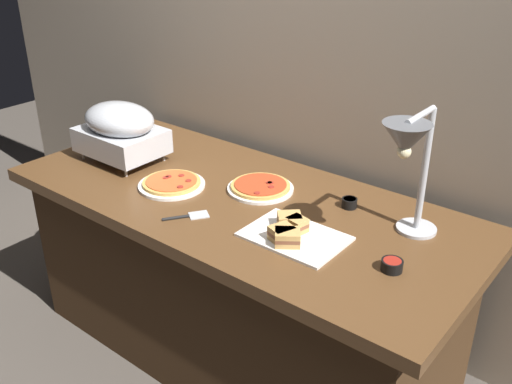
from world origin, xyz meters
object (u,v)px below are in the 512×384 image
sauce_cup_near (349,203)px  serving_spatula (188,216)px  heat_lamp (409,150)px  sandwich_platter (291,233)px  chafing_dish (120,129)px  pizza_plate_front (260,187)px  sauce_cup_far (392,265)px  pizza_plate_center (172,184)px

sauce_cup_near → serving_spatula: (-0.42, -0.44, -0.02)m
heat_lamp → sandwich_platter: bearing=-151.7°
chafing_dish → sauce_cup_near: size_ratio=6.28×
sandwich_platter → sauce_cup_near: 0.32m
heat_lamp → sauce_cup_near: heat_lamp is taller
pizza_plate_front → serving_spatula: 0.35m
pizza_plate_front → sandwich_platter: 0.39m
chafing_dish → heat_lamp: 1.31m
sauce_cup_far → serving_spatula: sauce_cup_far is taller
sauce_cup_far → sandwich_platter: bearing=-174.1°
heat_lamp → serving_spatula: (-0.69, -0.28, -0.35)m
sandwich_platter → pizza_plate_front: bearing=144.0°
serving_spatula → chafing_dish: bearing=161.5°
chafing_dish → sandwich_platter: size_ratio=1.07×
chafing_dish → sandwich_platter: bearing=-5.0°
sauce_cup_far → serving_spatula: 0.75m
chafing_dish → sauce_cup_near: (1.02, 0.23, -0.13)m
chafing_dish → sauce_cup_far: size_ratio=5.32×
sauce_cup_near → sandwich_platter: bearing=-97.0°
chafing_dish → pizza_plate_front: (0.67, 0.14, -0.13)m
sauce_cup_near → sauce_cup_far: size_ratio=0.85×
heat_lamp → sauce_cup_far: (0.05, -0.13, -0.33)m
sauce_cup_far → serving_spatula: size_ratio=0.43×
serving_spatula → sandwich_platter: bearing=16.7°
pizza_plate_front → sauce_cup_far: (0.67, -0.19, 0.01)m
chafing_dish → sauce_cup_near: 1.06m
sandwich_platter → serving_spatula: size_ratio=2.13×
chafing_dish → pizza_plate_center: bearing=-8.9°
sandwich_platter → sauce_cup_near: (0.04, 0.32, -0.00)m
serving_spatula → sauce_cup_far: bearing=11.6°
heat_lamp → serving_spatula: bearing=-157.9°
sandwich_platter → serving_spatula: bearing=-163.3°
chafing_dish → serving_spatula: chafing_dish is taller
sandwich_platter → sauce_cup_near: size_ratio=5.85×
sauce_cup_near → serving_spatula: 0.61m
pizza_plate_center → serving_spatula: (0.23, -0.14, -0.01)m
pizza_plate_center → serving_spatula: bearing=-31.6°
chafing_dish → serving_spatula: size_ratio=2.29×
heat_lamp → serving_spatula: 0.82m
sauce_cup_near → pizza_plate_center: bearing=-155.9°
sauce_cup_near → sauce_cup_far: (0.32, -0.28, -0.00)m
heat_lamp → serving_spatula: heat_lamp is taller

